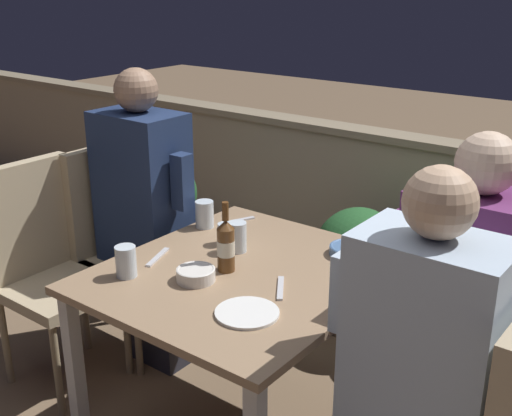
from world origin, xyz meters
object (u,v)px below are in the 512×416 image
chair_left_far (120,230)px  person_purple_stripe (457,323)px  potted_plant (160,214)px  person_navy_jumper (149,219)px  beer_bottle (226,245)px  person_blue_shirt (410,383)px  chair_left_near (43,254)px

chair_left_far → person_purple_stripe: (1.64, 0.01, 0.07)m
potted_plant → person_purple_stripe: bearing=-13.3°
person_navy_jumper → beer_bottle: bearing=-19.9°
chair_left_far → person_blue_shirt: (1.65, -0.38, 0.07)m
person_blue_shirt → person_purple_stripe: 0.40m
person_blue_shirt → chair_left_far: bearing=166.9°
beer_bottle → person_purple_stripe: bearing=17.9°
chair_left_near → beer_bottle: 0.95m
chair_left_far → person_blue_shirt: bearing=-13.1°
person_navy_jumper → potted_plant: (-0.40, 0.44, -0.20)m
person_navy_jumper → person_purple_stripe: 1.43m
chair_left_near → person_purple_stripe: person_purple_stripe is taller
chair_left_far → person_purple_stripe: size_ratio=0.76×
chair_left_near → person_purple_stripe: 1.73m
chair_left_far → person_navy_jumper: (0.20, 0.00, 0.10)m
person_navy_jumper → person_blue_shirt: person_navy_jumper is taller
person_navy_jumper → potted_plant: bearing=131.8°
person_navy_jumper → person_blue_shirt: (1.45, -0.38, -0.04)m
chair_left_far → person_purple_stripe: bearing=0.4°
person_purple_stripe → potted_plant: 1.88m
potted_plant → chair_left_near: bearing=-80.3°
person_navy_jumper → person_blue_shirt: bearing=-14.9°
chair_left_near → beer_bottle: chair_left_near is taller
chair_left_near → beer_bottle: (0.91, 0.16, 0.23)m
chair_left_near → potted_plant: 0.85m
chair_left_near → person_blue_shirt: person_blue_shirt is taller
chair_left_far → beer_bottle: chair_left_far is taller
beer_bottle → potted_plant: 1.29m
person_blue_shirt → beer_bottle: person_blue_shirt is taller
chair_left_far → person_navy_jumper: 0.23m
chair_left_far → person_blue_shirt: person_blue_shirt is taller
chair_left_far → person_navy_jumper: size_ratio=0.72×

